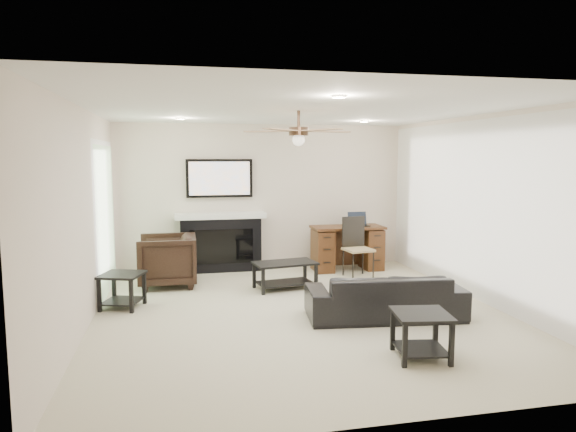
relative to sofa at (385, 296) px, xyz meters
name	(u,v)px	position (x,y,z in m)	size (l,w,h in m)	color
room_shell	(314,178)	(-0.77, 0.47, 1.41)	(5.50, 5.54, 2.52)	beige
sofa	(385,296)	(0.00, 0.00, 0.00)	(1.87, 0.73, 0.55)	black
armchair	(167,260)	(-2.60, 2.15, 0.12)	(0.83, 0.86, 0.78)	black
coffee_table	(285,275)	(-0.90, 1.60, -0.07)	(0.90, 0.50, 0.40)	black
end_table_near	(421,335)	(-0.15, -1.25, -0.05)	(0.52, 0.52, 0.45)	black
end_table_left	(122,291)	(-3.15, 1.10, -0.05)	(0.50, 0.50, 0.45)	black
fireplace_unit	(221,216)	(-1.72, 2.97, 0.68)	(1.52, 0.34, 1.91)	black
desk	(347,248)	(0.41, 2.63, 0.11)	(1.22, 0.56, 0.76)	#381B0E
desk_chair	(358,248)	(0.41, 2.08, 0.21)	(0.42, 0.44, 0.97)	black
laptop	(359,219)	(0.61, 2.61, 0.60)	(0.33, 0.24, 0.23)	black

